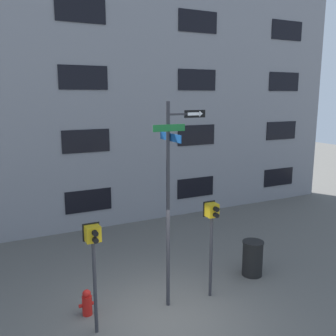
{
  "coord_description": "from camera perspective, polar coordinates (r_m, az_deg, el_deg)",
  "views": [
    {
      "loc": [
        -3.45,
        -7.16,
        5.18
      ],
      "look_at": [
        0.36,
        0.51,
        3.51
      ],
      "focal_mm": 40.0,
      "sensor_mm": 36.0,
      "label": 1
    }
  ],
  "objects": [
    {
      "name": "ground_plane",
      "position": [
        9.49,
        -0.6,
        -22.06
      ],
      "size": [
        60.0,
        60.0,
        0.0
      ],
      "primitive_type": "plane",
      "color": "#595651"
    },
    {
      "name": "building_facade",
      "position": [
        14.61,
        -13.07,
        13.23
      ],
      "size": [
        24.0,
        0.63,
        11.61
      ],
      "color": "gray",
      "rests_on": "ground_plane"
    },
    {
      "name": "street_sign_pole",
      "position": [
        8.87,
        0.45,
        -3.29
      ],
      "size": [
        1.38,
        1.05,
        5.05
      ],
      "color": "#2D2D33",
      "rests_on": "ground_plane"
    },
    {
      "name": "pedestrian_signal_left",
      "position": [
        8.29,
        -11.28,
        -12.14
      ],
      "size": [
        0.37,
        0.4,
        2.5
      ],
      "color": "#2D2D33",
      "rests_on": "ground_plane"
    },
    {
      "name": "pedestrian_signal_right",
      "position": [
        9.64,
        6.68,
        -8.6
      ],
      "size": [
        0.34,
        0.4,
        2.54
      ],
      "color": "#2D2D33",
      "rests_on": "ground_plane"
    },
    {
      "name": "fire_hydrant",
      "position": [
        9.68,
        -12.24,
        -19.43
      ],
      "size": [
        0.4,
        0.24,
        0.64
      ],
      "color": "red",
      "rests_on": "ground_plane"
    },
    {
      "name": "trash_bin",
      "position": [
        11.46,
        12.75,
        -13.25
      ],
      "size": [
        0.62,
        0.62,
        1.03
      ],
      "color": "black",
      "rests_on": "ground_plane"
    }
  ]
}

